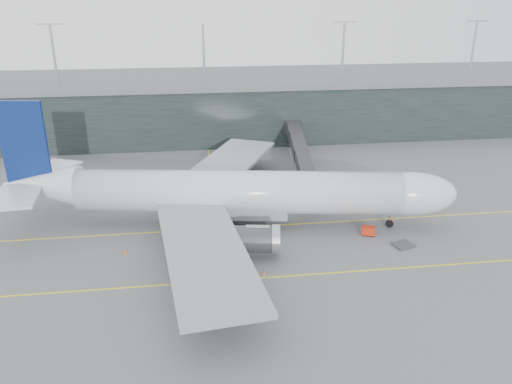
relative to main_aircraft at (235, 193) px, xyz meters
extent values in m
plane|color=#59595E|center=(-7.66, 3.08, -5.78)|extent=(320.00, 320.00, 0.00)
cube|color=yellow|center=(-7.66, -0.92, -5.77)|extent=(160.00, 0.25, 0.02)
cube|color=yellow|center=(-7.66, -16.92, -5.77)|extent=(160.00, 0.25, 0.02)
cube|color=yellow|center=(-2.66, 23.08, -5.77)|extent=(0.25, 60.00, 0.02)
cube|color=black|center=(-7.66, 61.08, 1.22)|extent=(240.00, 35.00, 14.00)
cube|color=#585C5E|center=(-7.66, 61.08, 8.82)|extent=(240.00, 36.00, 1.20)
cylinder|color=#9E9EA3|center=(-37.66, 51.08, 16.22)|extent=(0.60, 0.60, 14.00)
cylinder|color=#9E9EA3|center=(-2.66, 51.08, 16.22)|extent=(0.60, 0.60, 14.00)
cylinder|color=#9E9EA3|center=(32.34, 51.08, 16.22)|extent=(0.60, 0.60, 14.00)
cylinder|color=#9E9EA3|center=(67.34, 51.08, 16.22)|extent=(0.60, 0.60, 14.00)
cylinder|color=silver|center=(0.52, -0.08, 0.19)|extent=(52.27, 15.19, 6.98)
ellipsoid|color=silver|center=(27.76, -4.50, 0.19)|extent=(15.60, 9.24, 6.98)
cone|color=silver|center=(-31.17, 5.06, 0.97)|extent=(13.30, 8.60, 6.70)
cube|color=gray|center=(-0.60, 0.10, -2.52)|extent=(18.69, 8.45, 2.25)
cube|color=black|center=(31.98, -5.19, 1.31)|extent=(2.99, 3.73, 0.90)
cube|color=gray|center=(-5.62, -16.78, -0.94)|extent=(13.93, 33.64, 0.62)
cylinder|color=#3A393F|center=(1.03, -11.01, -2.86)|extent=(8.41, 5.15, 3.94)
cube|color=gray|center=(-0.02, 17.69, -0.94)|extent=(23.09, 33.87, 0.62)
cylinder|color=#3A393F|center=(4.45, 10.12, -2.86)|extent=(8.41, 5.15, 3.94)
cube|color=navy|center=(-32.84, 5.33, 8.07)|extent=(7.32, 1.73, 13.52)
cube|color=silver|center=(-33.28, -0.88, 1.54)|extent=(7.19, 10.71, 0.39)
cube|color=silver|center=(-31.29, 11.35, 1.54)|extent=(9.81, 11.79, 0.39)
cylinder|color=black|center=(24.98, -4.05, -5.17)|extent=(1.30, 0.64, 1.24)
cylinder|color=#9E9EA3|center=(24.98, -4.05, -4.32)|extent=(0.34, 0.34, 2.93)
cylinder|color=black|center=(-4.80, -4.70, -5.05)|extent=(1.54, 0.79, 1.46)
cylinder|color=black|center=(-3.07, 5.98, -5.05)|extent=(1.54, 0.79, 1.46)
cube|color=#28282C|center=(13.30, 4.37, -0.58)|extent=(3.78, 4.14, 2.91)
cube|color=#28282C|center=(14.39, 12.93, -0.58)|extent=(4.29, 13.74, 2.60)
cube|color=#28282C|center=(16.11, 26.34, -0.58)|extent=(4.55, 13.77, 2.70)
cube|color=#28282C|center=(17.82, 39.75, -0.58)|extent=(4.81, 13.81, 2.81)
cylinder|color=#9E9EA3|center=(14.48, 13.65, -3.81)|extent=(0.52, 0.52, 3.95)
cube|color=#3A393F|center=(14.48, 13.65, -5.42)|extent=(2.26, 1.81, 0.73)
cylinder|color=#28282C|center=(13.30, 43.58, -0.58)|extent=(4.16, 4.16, 3.12)
cylinder|color=#28282C|center=(13.30, 43.58, -3.91)|extent=(1.87, 1.87, 3.74)
cube|color=red|center=(20.52, -6.38, -4.98)|extent=(2.41, 1.99, 1.23)
cylinder|color=black|center=(19.65, -6.54, -5.60)|extent=(0.40, 0.27, 0.38)
cylinder|color=black|center=(21.05, -7.09, -5.60)|extent=(0.40, 0.27, 0.38)
cylinder|color=black|center=(19.99, -5.66, -5.60)|extent=(0.40, 0.27, 0.38)
cylinder|color=black|center=(21.40, -6.21, -5.60)|extent=(0.40, 0.27, 0.38)
cube|color=#39393E|center=(24.58, -10.70, -5.61)|extent=(3.60, 3.22, 0.30)
cube|color=#3A393F|center=(-12.19, 11.88, -5.63)|extent=(2.30, 1.96, 0.21)
cube|color=silver|center=(-12.19, 11.88, -4.71)|extent=(1.88, 1.79, 1.54)
cube|color=navy|center=(-12.19, 11.88, -3.91)|extent=(1.94, 1.85, 0.08)
cube|color=#3A393F|center=(-9.80, 14.76, -5.65)|extent=(2.03, 1.78, 0.17)
cube|color=#9DA0A8|center=(-9.80, 14.76, -4.87)|extent=(1.67, 1.61, 1.31)
cube|color=navy|center=(-9.80, 14.76, -4.19)|extent=(1.73, 1.66, 0.07)
cube|color=#3A393F|center=(-8.94, 14.65, -5.65)|extent=(2.08, 1.79, 0.18)
cube|color=#B6BEC4|center=(-8.94, 14.65, -4.82)|extent=(1.70, 1.63, 1.38)
cube|color=navy|center=(-8.94, 14.65, -4.10)|extent=(1.76, 1.68, 0.07)
cone|color=#F6470D|center=(26.35, -1.94, -5.43)|extent=(0.44, 0.44, 0.71)
cone|color=#FD530E|center=(2.31, -16.11, -5.48)|extent=(0.39, 0.39, 0.61)
cone|color=orange|center=(3.31, 14.61, -5.40)|extent=(0.48, 0.48, 0.76)
cone|color=orange|center=(-17.06, -7.70, -5.40)|extent=(0.49, 0.49, 0.77)
camera|label=1|loc=(-6.63, -74.58, 30.10)|focal=35.00mm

